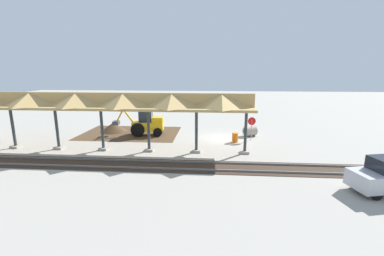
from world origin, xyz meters
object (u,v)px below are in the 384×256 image
(concrete_pipe, at_px, (250,131))
(traffic_barrel, at_px, (235,138))
(backhoe, at_px, (147,123))
(stop_sign, at_px, (252,124))

(concrete_pipe, relative_size, traffic_barrel, 1.68)
(backhoe, height_order, traffic_barrel, backhoe)
(stop_sign, xyz_separation_m, traffic_barrel, (1.61, 0.77, -1.19))
(stop_sign, xyz_separation_m, backhoe, (10.64, -1.33, -0.38))
(stop_sign, bearing_deg, concrete_pipe, -94.45)
(stop_sign, height_order, concrete_pipe, stop_sign)
(traffic_barrel, bearing_deg, backhoe, -13.10)
(concrete_pipe, xyz_separation_m, traffic_barrel, (1.74, 2.49, -0.08))
(backhoe, height_order, concrete_pipe, backhoe)
(stop_sign, xyz_separation_m, concrete_pipe, (-0.13, -1.72, -1.12))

